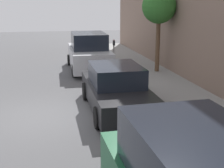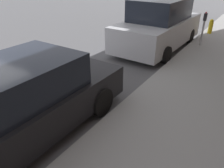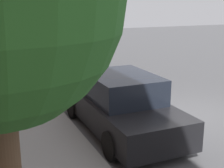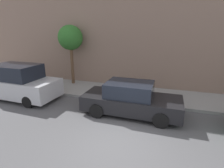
# 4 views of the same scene
# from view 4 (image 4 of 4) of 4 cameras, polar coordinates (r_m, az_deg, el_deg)

# --- Properties ---
(ground_plane) EXTENTS (60.00, 60.00, 0.00)m
(ground_plane) POSITION_cam_4_polar(r_m,az_deg,el_deg) (6.46, 1.97, -18.80)
(ground_plane) COLOR #515154
(sidewalk) EXTENTS (2.84, 32.00, 0.15)m
(sidewalk) POSITION_cam_4_polar(r_m,az_deg,el_deg) (10.72, 9.30, -3.45)
(sidewalk) COLOR gray
(sidewalk) RESTS_ON ground_plane
(building_facade) EXTENTS (2.00, 32.00, 11.12)m
(building_facade) POSITION_cam_4_polar(r_m,az_deg,el_deg) (12.59, 12.51, 24.76)
(building_facade) COLOR #846B5B
(building_facade) RESTS_ON ground_plane
(parked_sedan_second) EXTENTS (1.92, 4.51, 1.54)m
(parked_sedan_second) POSITION_cam_4_polar(r_m,az_deg,el_deg) (8.18, 6.15, -5.01)
(parked_sedan_second) COLOR black
(parked_sedan_second) RESTS_ON ground_plane
(parked_suv_third) EXTENTS (2.10, 4.86, 1.98)m
(parked_suv_third) POSITION_cam_4_polar(r_m,az_deg,el_deg) (11.37, -28.43, 0.41)
(parked_suv_third) COLOR #B7BABF
(parked_suv_third) RESTS_ON ground_plane
(parking_meter_far) EXTENTS (0.11, 0.15, 1.34)m
(parking_meter_far) POSITION_cam_4_polar(r_m,az_deg,el_deg) (13.00, -26.26, 2.77)
(parking_meter_far) COLOR #ADADB2
(parking_meter_far) RESTS_ON sidewalk
(street_tree) EXTENTS (1.66, 1.66, 4.02)m
(street_tree) POSITION_cam_4_polar(r_m,az_deg,el_deg) (12.45, -13.43, 14.32)
(street_tree) COLOR brown
(street_tree) RESTS_ON sidewalk
(fire_hydrant) EXTENTS (0.20, 0.20, 0.69)m
(fire_hydrant) POSITION_cam_4_polar(r_m,az_deg,el_deg) (14.70, -32.69, 1.34)
(fire_hydrant) COLOR gold
(fire_hydrant) RESTS_ON sidewalk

